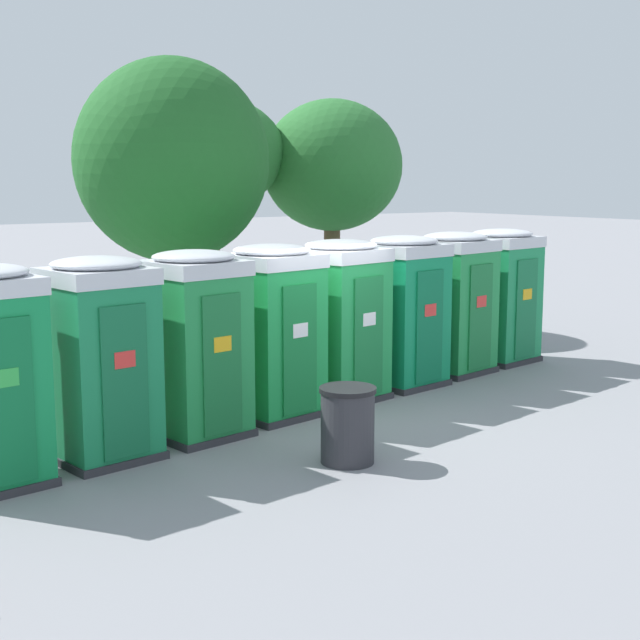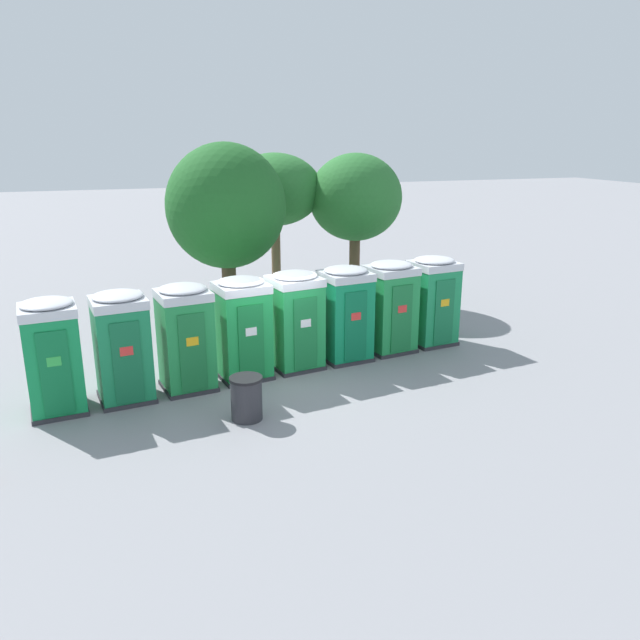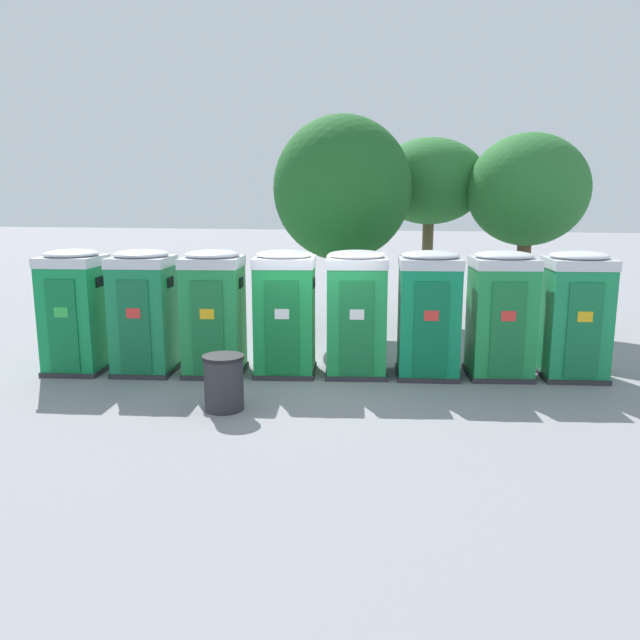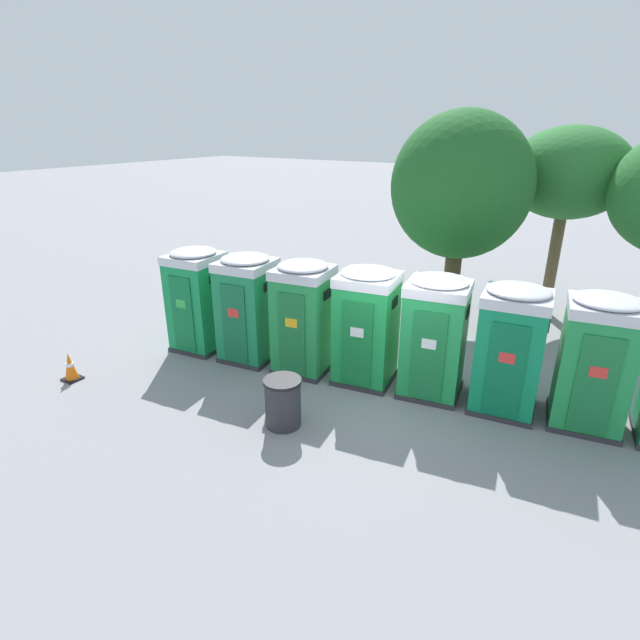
# 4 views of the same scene
# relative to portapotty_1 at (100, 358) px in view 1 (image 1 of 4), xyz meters

# --- Properties ---
(ground_plane) EXTENTS (120.00, 120.00, 0.00)m
(ground_plane) POSITION_rel_portapotty_1_xyz_m (3.60, 0.31, -1.28)
(ground_plane) COLOR gray
(portapotty_1) EXTENTS (1.33, 1.34, 2.54)m
(portapotty_1) POSITION_rel_portapotty_1_xyz_m (0.00, 0.00, 0.00)
(portapotty_1) COLOR #2D2D33
(portapotty_1) RESTS_ON ground
(portapotty_2) EXTENTS (1.34, 1.36, 2.54)m
(portapotty_2) POSITION_rel_portapotty_1_xyz_m (1.43, 0.21, 0.00)
(portapotty_2) COLOR #2D2D33
(portapotty_2) RESTS_ON ground
(portapotty_3) EXTENTS (1.39, 1.37, 2.54)m
(portapotty_3) POSITION_rel_portapotty_1_xyz_m (2.84, 0.50, -0.00)
(portapotty_3) COLOR #2D2D33
(portapotty_3) RESTS_ON ground
(portapotty_4) EXTENTS (1.41, 1.38, 2.54)m
(portapotty_4) POSITION_rel_portapotty_1_xyz_m (4.27, 0.74, -0.00)
(portapotty_4) COLOR #2D2D33
(portapotty_4) RESTS_ON ground
(portapotty_5) EXTENTS (1.36, 1.34, 2.54)m
(portapotty_5) POSITION_rel_portapotty_1_xyz_m (5.70, 0.91, -0.00)
(portapotty_5) COLOR #2D2D33
(portapotty_5) RESTS_ON ground
(portapotty_6) EXTENTS (1.41, 1.38, 2.54)m
(portapotty_6) POSITION_rel_portapotty_1_xyz_m (7.12, 1.16, -0.00)
(portapotty_6) COLOR #2D2D33
(portapotty_6) RESTS_ON ground
(portapotty_7) EXTENTS (1.36, 1.34, 2.54)m
(portapotty_7) POSITION_rel_portapotty_1_xyz_m (8.55, 1.37, -0.00)
(portapotty_7) COLOR #2D2D33
(portapotty_7) RESTS_ON ground
(street_tree_0) EXTENTS (3.19, 3.19, 5.26)m
(street_tree_0) POSITION_rel_portapotty_1_xyz_m (8.06, 6.17, 2.46)
(street_tree_0) COLOR brown
(street_tree_0) RESTS_ON ground
(street_tree_1) EXTENTS (3.24, 3.24, 5.26)m
(street_tree_1) POSITION_rel_portapotty_1_xyz_m (5.45, 7.07, 2.72)
(street_tree_1) COLOR brown
(street_tree_1) RESTS_ON ground
(street_tree_2) EXTENTS (3.55, 3.55, 5.65)m
(street_tree_2) POSITION_rel_portapotty_1_xyz_m (3.31, 4.62, 2.49)
(street_tree_2) COLOR #4C3826
(street_tree_2) RESTS_ON ground
(trash_can) EXTENTS (0.70, 0.70, 0.95)m
(trash_can) POSITION_rel_portapotty_1_xyz_m (2.40, -1.91, -0.80)
(trash_can) COLOR #2D2D33
(trash_can) RESTS_ON ground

